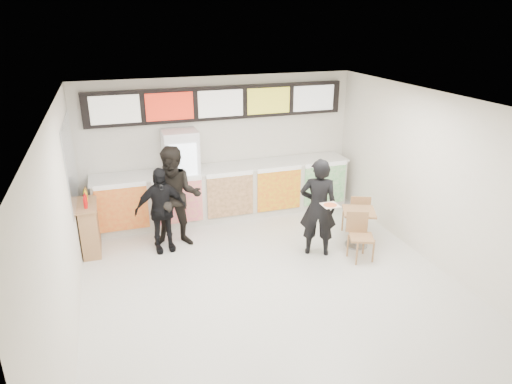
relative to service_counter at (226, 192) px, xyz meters
name	(u,v)px	position (x,y,z in m)	size (l,w,h in m)	color
floor	(275,290)	(0.00, -3.09, -0.57)	(7.00, 7.00, 0.00)	beige
ceiling	(278,105)	(0.00, -3.09, 2.43)	(7.00, 7.00, 0.00)	white
wall_back	(220,146)	(0.00, 0.41, 0.93)	(6.00, 6.00, 0.00)	silver
wall_left	(63,232)	(-3.00, -3.09, 0.93)	(7.00, 7.00, 0.00)	silver
wall_right	(442,184)	(3.00, -3.09, 0.93)	(7.00, 7.00, 0.00)	silver
service_counter	(226,192)	(0.00, 0.00, 0.00)	(5.56, 0.77, 1.14)	silver
menu_board	(220,103)	(0.00, 0.32, 1.88)	(5.50, 0.14, 0.70)	black
drinks_fridge	(182,177)	(-0.93, 0.02, 0.43)	(0.70, 0.67, 2.00)	white
mirror_panel	(70,161)	(-2.99, -0.64, 1.18)	(0.01, 2.00, 1.50)	#B2B7BF
customer_main	(318,208)	(1.17, -2.16, 0.35)	(0.67, 0.44, 1.84)	black
customer_left	(176,198)	(-1.22, -1.03, 0.41)	(0.96, 0.74, 1.97)	black
customer_mid	(161,210)	(-1.53, -1.15, 0.25)	(0.96, 0.40, 1.64)	black
pizza_slice	(330,205)	(1.17, -2.61, 0.58)	(0.36, 0.36, 0.02)	beige
cafe_table	(358,221)	(2.04, -2.14, -0.06)	(0.97, 1.53, 0.87)	#AD7D4F
condiment_ledge	(90,227)	(-2.82, -0.78, -0.08)	(0.35, 0.86, 1.15)	#AD7D4F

